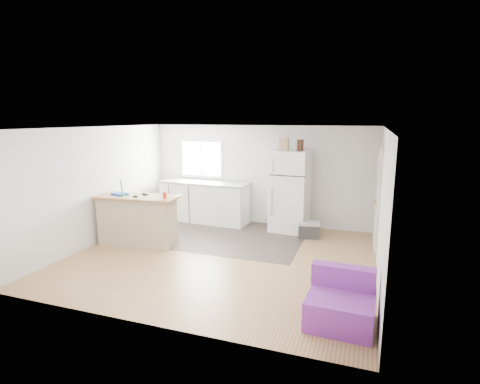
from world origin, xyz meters
name	(u,v)px	position (x,y,z in m)	size (l,w,h in m)	color
room	(221,195)	(0.00, 0.00, 1.20)	(5.51, 5.01, 2.41)	olive
vinyl_zone	(213,234)	(-0.73, 1.25, 0.00)	(4.05, 2.50, 0.00)	#342C27
window	(201,159)	(-1.55, 2.49, 1.55)	(1.18, 0.06, 0.98)	white
interior_door	(378,198)	(2.72, 1.55, 1.02)	(0.11, 0.92, 2.10)	white
ceiling_fixture	(190,128)	(-1.20, 1.20, 2.36)	(0.30, 0.30, 0.07)	white
kitchen_cabinets	(205,201)	(-1.33, 2.15, 0.52)	(2.30, 0.82, 1.31)	white
peninsula	(137,220)	(-1.89, 0.09, 0.52)	(1.72, 0.78, 1.03)	tan
refrigerator	(290,191)	(0.85, 2.10, 0.93)	(0.87, 0.83, 1.86)	white
cooler	(309,230)	(1.36, 1.69, 0.18)	(0.52, 0.40, 0.35)	#313134
purple_seat	(341,305)	(2.29, -1.64, 0.25)	(0.85, 0.80, 0.67)	purple
cleaner_jug	(144,241)	(-1.66, -0.05, 0.14)	(0.18, 0.16, 0.33)	white
mop	(120,234)	(-2.23, -0.06, 0.23)	(0.28, 0.38, 1.38)	green
red_cup	(165,195)	(-1.23, 0.08, 1.09)	(0.08, 0.08, 0.12)	red
blue_tray	(120,194)	(-2.26, 0.07, 1.04)	(0.30, 0.22, 0.04)	#133FB2
tool_a	(145,194)	(-1.77, 0.22, 1.04)	(0.14, 0.05, 0.03)	black
tool_b	(135,196)	(-1.84, -0.01, 1.04)	(0.10, 0.04, 0.03)	black
cardboard_box	(284,144)	(0.69, 2.04, 2.01)	(0.20, 0.10, 0.30)	tan
bottle_left	(298,145)	(1.02, 1.99, 1.98)	(0.07, 0.07, 0.25)	#331709
bottle_right	(302,145)	(1.09, 2.04, 1.98)	(0.07, 0.07, 0.25)	#331709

